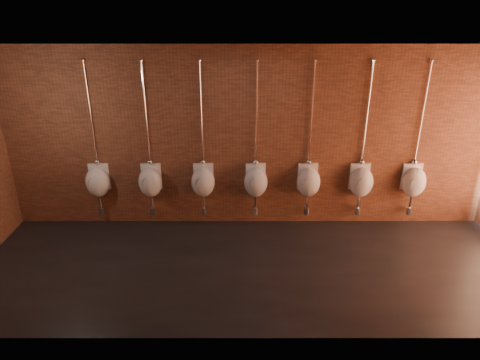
{
  "coord_description": "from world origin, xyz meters",
  "views": [
    {
      "loc": [
        -0.17,
        -5.58,
        3.9
      ],
      "look_at": [
        -0.17,
        0.9,
        1.1
      ],
      "focal_mm": 32.0,
      "sensor_mm": 36.0,
      "label": 1
    }
  ],
  "objects_px": {
    "urinal_0": "(98,181)",
    "urinal_3": "(256,181)",
    "urinal_2": "(203,181)",
    "urinal_6": "(414,181)",
    "urinal_4": "(308,181)",
    "urinal_5": "(361,181)",
    "urinal_1": "(150,181)"
  },
  "relations": [
    {
      "from": "urinal_4",
      "to": "urinal_1",
      "type": "bearing_deg",
      "value": 180.0
    },
    {
      "from": "urinal_5",
      "to": "urinal_6",
      "type": "distance_m",
      "value": 0.93
    },
    {
      "from": "urinal_4",
      "to": "urinal_5",
      "type": "distance_m",
      "value": 0.93
    },
    {
      "from": "urinal_1",
      "to": "urinal_2",
      "type": "height_order",
      "value": "same"
    },
    {
      "from": "urinal_0",
      "to": "urinal_2",
      "type": "relative_size",
      "value": 1.0
    },
    {
      "from": "urinal_5",
      "to": "urinal_6",
      "type": "bearing_deg",
      "value": 0.0
    },
    {
      "from": "urinal_0",
      "to": "urinal_3",
      "type": "relative_size",
      "value": 1.0
    },
    {
      "from": "urinal_3",
      "to": "urinal_6",
      "type": "xyz_separation_m",
      "value": [
        2.8,
        0.0,
        0.0
      ]
    },
    {
      "from": "urinal_2",
      "to": "urinal_6",
      "type": "height_order",
      "value": "same"
    },
    {
      "from": "urinal_0",
      "to": "urinal_6",
      "type": "distance_m",
      "value": 5.6
    },
    {
      "from": "urinal_3",
      "to": "urinal_4",
      "type": "distance_m",
      "value": 0.93
    },
    {
      "from": "urinal_0",
      "to": "urinal_3",
      "type": "xyz_separation_m",
      "value": [
        2.8,
        0.0,
        0.0
      ]
    },
    {
      "from": "urinal_0",
      "to": "urinal_1",
      "type": "distance_m",
      "value": 0.93
    },
    {
      "from": "urinal_3",
      "to": "urinal_2",
      "type": "bearing_deg",
      "value": 180.0
    },
    {
      "from": "urinal_4",
      "to": "urinal_5",
      "type": "height_order",
      "value": "same"
    },
    {
      "from": "urinal_1",
      "to": "urinal_6",
      "type": "relative_size",
      "value": 1.0
    },
    {
      "from": "urinal_1",
      "to": "urinal_4",
      "type": "bearing_deg",
      "value": 0.0
    },
    {
      "from": "urinal_0",
      "to": "urinal_2",
      "type": "distance_m",
      "value": 1.87
    },
    {
      "from": "urinal_1",
      "to": "urinal_3",
      "type": "bearing_deg",
      "value": 0.0
    },
    {
      "from": "urinal_3",
      "to": "urinal_6",
      "type": "relative_size",
      "value": 1.0
    },
    {
      "from": "urinal_1",
      "to": "urinal_6",
      "type": "bearing_deg",
      "value": 0.0
    },
    {
      "from": "urinal_6",
      "to": "urinal_2",
      "type": "bearing_deg",
      "value": 180.0
    },
    {
      "from": "urinal_1",
      "to": "urinal_5",
      "type": "height_order",
      "value": "same"
    },
    {
      "from": "urinal_3",
      "to": "urinal_6",
      "type": "height_order",
      "value": "same"
    },
    {
      "from": "urinal_4",
      "to": "urinal_6",
      "type": "bearing_deg",
      "value": 0.0
    },
    {
      "from": "urinal_0",
      "to": "urinal_6",
      "type": "bearing_deg",
      "value": 0.0
    },
    {
      "from": "urinal_3",
      "to": "urinal_0",
      "type": "bearing_deg",
      "value": 180.0
    },
    {
      "from": "urinal_0",
      "to": "urinal_1",
      "type": "xyz_separation_m",
      "value": [
        0.93,
        0.0,
        0.0
      ]
    },
    {
      "from": "urinal_4",
      "to": "urinal_5",
      "type": "bearing_deg",
      "value": 0.0
    },
    {
      "from": "urinal_2",
      "to": "urinal_3",
      "type": "height_order",
      "value": "same"
    },
    {
      "from": "urinal_0",
      "to": "urinal_5",
      "type": "bearing_deg",
      "value": 0.0
    },
    {
      "from": "urinal_4",
      "to": "urinal_0",
      "type": "bearing_deg",
      "value": 180.0
    }
  ]
}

